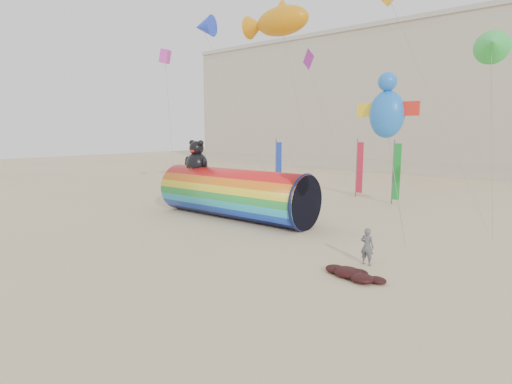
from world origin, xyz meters
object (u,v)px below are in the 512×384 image
Objects in this scene: windsock_assembly at (234,192)px; kite_handler at (367,246)px; fabric_bundle at (353,274)px; hotel_building at (369,103)px.

kite_handler is (11.04, -3.56, -0.93)m from windsock_assembly.
kite_handler is 2.01m from fabric_bundle.
hotel_building reaches higher than fabric_bundle.
windsock_assembly is at bearing -15.72° from kite_handler.
kite_handler is (19.84, -45.77, -9.48)m from hotel_building.
fabric_bundle is (20.07, -47.66, -10.14)m from hotel_building.
hotel_building is 23.06× the size of fabric_bundle.
kite_handler is at bearing -66.56° from hotel_building.
windsock_assembly is 12.61m from fabric_bundle.
hotel_building is at bearing 112.84° from fabric_bundle.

